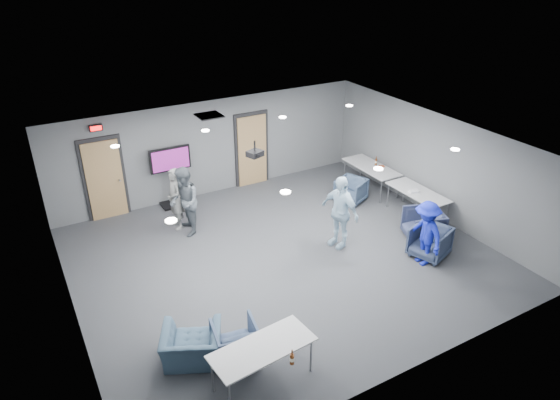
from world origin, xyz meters
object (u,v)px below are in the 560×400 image
person_b (184,202)px  chair_right_a (351,190)px  chair_front_a (235,341)px  chair_front_b (192,346)px  table_right_a (371,168)px  person_d (425,233)px  person_c (340,212)px  bottle_front (292,359)px  table_front_left (262,349)px  table_right_b (418,193)px  person_a (175,199)px  projector (255,153)px  chair_right_c (430,242)px  chair_right_b (423,225)px  tv_stand (172,173)px  bottle_right (376,162)px

person_b → chair_right_a: size_ratio=2.34×
person_b → chair_front_a: (-0.72, -4.42, -0.52)m
chair_front_b → table_right_a: 7.96m
chair_front_b → person_d: bearing=-151.4°
table_right_a → chair_front_a: bearing=123.6°
person_c → chair_front_a: person_c is taller
table_right_a → bottle_front: size_ratio=6.67×
table_front_left → bottle_front: bottle_front is taller
table_right_b → person_a: bearing=65.6°
projector → chair_right_c: bearing=-53.3°
chair_right_b → chair_front_a: (-5.61, -1.34, -0.04)m
person_c → table_right_a: person_c is taller
person_c → person_a: bearing=-145.3°
chair_right_a → chair_right_c: bearing=-25.6°
chair_right_a → tv_stand: tv_stand is taller
chair_right_c → bottle_right: 3.73m
table_right_b → bottle_front: bottle_front is taller
chair_right_c → table_right_b: size_ratio=0.47×
tv_stand → table_front_left: bearing=-96.7°
table_right_b → projector: size_ratio=4.54×
table_right_a → projector: size_ratio=4.82×
person_a → person_d: person_a is taller
chair_front_a → person_d: bearing=-163.2°
table_right_a → bottle_right: bottle_right is taller
chair_right_c → person_d: bearing=-87.3°
chair_front_a → tv_stand: bearing=-88.9°
chair_right_b → tv_stand: size_ratio=0.50×
chair_front_a → table_right_b: table_right_b is taller
chair_right_c → tv_stand: bearing=-160.9°
person_a → chair_right_c: (4.58, -4.11, -0.43)m
table_right_a → table_right_b: size_ratio=1.06×
person_c → table_front_left: bearing=-64.9°
table_right_b → tv_stand: tv_stand is taller
chair_front_b → projector: size_ratio=2.58×
person_c → bottle_right: bearing=112.9°
person_c → tv_stand: size_ratio=1.06×
person_c → table_front_left: person_c is taller
tv_stand → chair_front_b: bearing=-105.9°
table_front_left → bottle_front: size_ratio=6.39×
chair_right_b → table_right_b: chair_right_b is taller
person_b → projector: 2.45m
chair_right_b → chair_front_a: 5.77m
person_c → person_d: person_c is taller
chair_right_c → projector: (-3.29, 2.22, 2.04)m
table_right_a → table_front_left: (-6.10, -4.88, -0.00)m
person_d → chair_front_b: 5.58m
bottle_front → tv_stand: size_ratio=0.16×
tv_stand → bottle_front: bearing=-94.5°
person_d → bottle_right: (1.57, 3.62, 0.06)m
chair_right_c → chair_front_a: (-5.20, -0.71, -0.02)m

